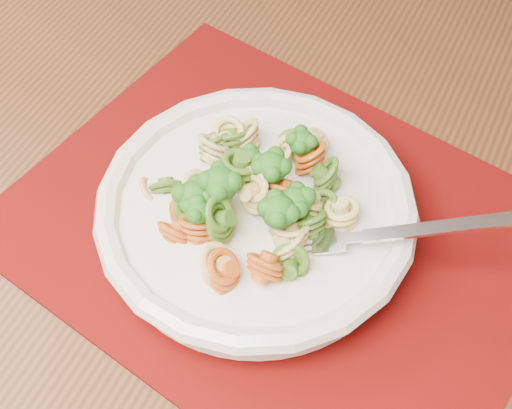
# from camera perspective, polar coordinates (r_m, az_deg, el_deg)

# --- Properties ---
(dining_table) EXTENTS (1.74, 1.42, 0.71)m
(dining_table) POSITION_cam_1_polar(r_m,az_deg,el_deg) (0.68, 7.55, -4.54)
(dining_table) COLOR #532F17
(dining_table) RESTS_ON ground
(placemat) EXTENTS (0.54, 0.50, 0.00)m
(placemat) POSITION_cam_1_polar(r_m,az_deg,el_deg) (0.59, 1.96, -2.03)
(placemat) COLOR #520306
(placemat) RESTS_ON dining_table
(pasta_bowl) EXTENTS (0.25, 0.25, 0.05)m
(pasta_bowl) POSITION_cam_1_polar(r_m,az_deg,el_deg) (0.56, -0.00, -0.63)
(pasta_bowl) COLOR beige
(pasta_bowl) RESTS_ON placemat
(pasta_broccoli_heap) EXTENTS (0.22, 0.22, 0.06)m
(pasta_broccoli_heap) POSITION_cam_1_polar(r_m,az_deg,el_deg) (0.55, 0.00, 0.37)
(pasta_broccoli_heap) COLOR tan
(pasta_broccoli_heap) RESTS_ON pasta_bowl
(fork) EXTENTS (0.18, 0.03, 0.08)m
(fork) POSITION_cam_1_polar(r_m,az_deg,el_deg) (0.53, 5.90, -2.89)
(fork) COLOR silver
(fork) RESTS_ON pasta_bowl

